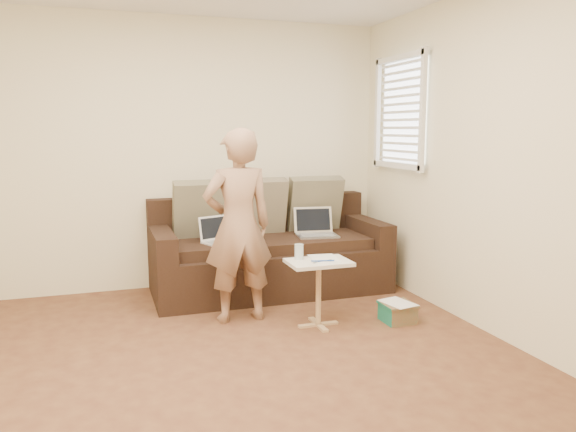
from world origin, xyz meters
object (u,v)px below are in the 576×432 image
Objects in this scene: side_table at (318,293)px; laptop_white at (223,243)px; sofa at (270,247)px; person at (238,226)px; drinking_glass at (299,252)px; striped_box at (398,312)px; laptop_silver at (317,236)px.

laptop_white is at bearing 120.09° from side_table.
sofa is 6.64× the size of laptop_white.
sofa is 0.94m from person.
striped_box is (0.77, -0.21, -0.51)m from drinking_glass.
drinking_glass is at bearing 143.38° from side_table.
laptop_silver is 0.25× the size of person.
sofa is 5.74× the size of laptop_silver.
drinking_glass reaches higher than laptop_silver.
side_table is (-0.37, -0.98, -0.26)m from laptop_silver.
striped_box is at bearing 155.96° from person.
laptop_white is 0.67m from person.
drinking_glass is at bearing -92.94° from sofa.
drinking_glass is (-0.05, -0.97, 0.16)m from sofa.
laptop_silver is at bearing 60.31° from drinking_glass.
laptop_white reaches higher than striped_box.
side_table reaches higher than striped_box.
drinking_glass is (-0.50, -0.88, 0.07)m from laptop_silver.
person is 6.09× the size of striped_box.
drinking_glass is at bearing -112.23° from laptop_silver.
drinking_glass reaches higher than laptop_white.
laptop_silver is at bearing -21.13° from laptop_white.
person is at bearing -138.30° from laptop_silver.
striped_box is (0.72, -1.18, -0.34)m from sofa.
side_table is at bearing -103.44° from laptop_silver.
laptop_white is 1.14m from side_table.
striped_box is (0.27, -1.09, -0.44)m from laptop_silver.
laptop_white is at bearing -167.31° from sofa.
striped_box is at bearing -68.64° from laptop_silver.
laptop_white is at bearing 138.06° from striped_box.
drinking_glass is (0.43, -0.25, -0.19)m from person.
sofa is at bearing -9.38° from laptop_white.
striped_box is (1.20, -0.46, -0.70)m from person.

